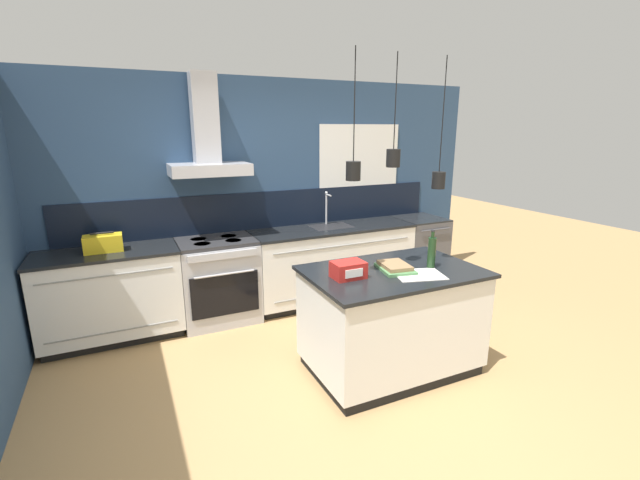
{
  "coord_description": "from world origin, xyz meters",
  "views": [
    {
      "loc": [
        -1.53,
        -2.74,
        2.05
      ],
      "look_at": [
        0.1,
        0.72,
        1.05
      ],
      "focal_mm": 24.0,
      "sensor_mm": 36.0,
      "label": 1
    }
  ],
  "objects_px": {
    "oven_range": "(218,280)",
    "bottle_on_island": "(432,252)",
    "dishwasher": "(418,251)",
    "book_stack": "(395,267)",
    "red_supply_box": "(348,270)",
    "yellow_toolbox": "(103,243)"
  },
  "relations": [
    {
      "from": "dishwasher",
      "to": "red_supply_box",
      "type": "xyz_separation_m",
      "value": [
        -1.98,
        -1.65,
        0.52
      ]
    },
    {
      "from": "book_stack",
      "to": "red_supply_box",
      "type": "height_order",
      "value": "red_supply_box"
    },
    {
      "from": "dishwasher",
      "to": "bottle_on_island",
      "type": "xyz_separation_m",
      "value": [
        -1.23,
        -1.73,
        0.59
      ]
    },
    {
      "from": "dishwasher",
      "to": "red_supply_box",
      "type": "distance_m",
      "value": 2.63
    },
    {
      "from": "oven_range",
      "to": "yellow_toolbox",
      "type": "height_order",
      "value": "yellow_toolbox"
    },
    {
      "from": "oven_range",
      "to": "dishwasher",
      "type": "xyz_separation_m",
      "value": [
        2.67,
        0.0,
        0.0
      ]
    },
    {
      "from": "red_supply_box",
      "to": "yellow_toolbox",
      "type": "height_order",
      "value": "yellow_toolbox"
    },
    {
      "from": "dishwasher",
      "to": "yellow_toolbox",
      "type": "xyz_separation_m",
      "value": [
        -3.73,
        0.0,
        0.54
      ]
    },
    {
      "from": "bottle_on_island",
      "to": "book_stack",
      "type": "xyz_separation_m",
      "value": [
        -0.31,
        0.08,
        -0.11
      ]
    },
    {
      "from": "red_supply_box",
      "to": "yellow_toolbox",
      "type": "relative_size",
      "value": 0.74
    },
    {
      "from": "dishwasher",
      "to": "book_stack",
      "type": "height_order",
      "value": "book_stack"
    },
    {
      "from": "dishwasher",
      "to": "book_stack",
      "type": "xyz_separation_m",
      "value": [
        -1.54,
        -1.65,
        0.48
      ]
    },
    {
      "from": "bottle_on_island",
      "to": "red_supply_box",
      "type": "distance_m",
      "value": 0.76
    },
    {
      "from": "bottle_on_island",
      "to": "yellow_toolbox",
      "type": "distance_m",
      "value": 3.04
    },
    {
      "from": "dishwasher",
      "to": "bottle_on_island",
      "type": "distance_m",
      "value": 2.2
    },
    {
      "from": "bottle_on_island",
      "to": "red_supply_box",
      "type": "relative_size",
      "value": 1.3
    },
    {
      "from": "oven_range",
      "to": "yellow_toolbox",
      "type": "bearing_deg",
      "value": 179.76
    },
    {
      "from": "oven_range",
      "to": "bottle_on_island",
      "type": "bearing_deg",
      "value": -50.17
    },
    {
      "from": "oven_range",
      "to": "bottle_on_island",
      "type": "distance_m",
      "value": 2.32
    },
    {
      "from": "dishwasher",
      "to": "yellow_toolbox",
      "type": "height_order",
      "value": "yellow_toolbox"
    },
    {
      "from": "book_stack",
      "to": "dishwasher",
      "type": "bearing_deg",
      "value": 46.95
    },
    {
      "from": "oven_range",
      "to": "bottle_on_island",
      "type": "relative_size",
      "value": 2.77
    }
  ]
}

